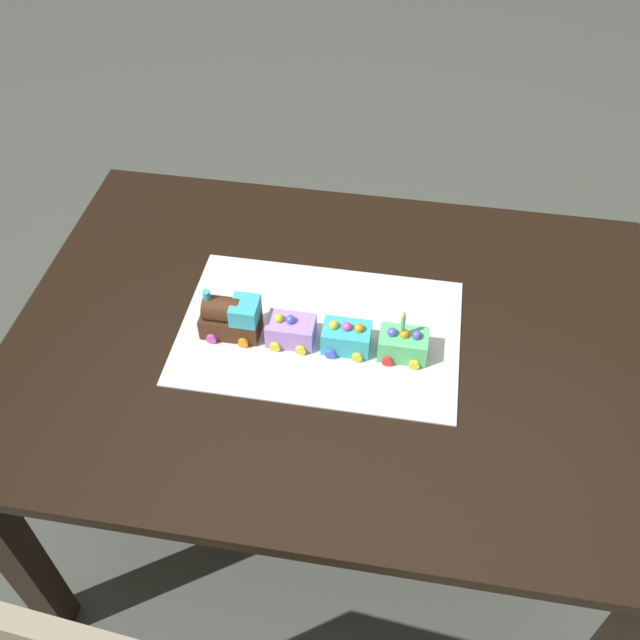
% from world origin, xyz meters
% --- Properties ---
extents(ground_plane, '(8.00, 8.00, 0.00)m').
position_xyz_m(ground_plane, '(0.00, 0.00, 0.00)').
color(ground_plane, '#474C44').
extents(dining_table, '(1.40, 1.00, 0.74)m').
position_xyz_m(dining_table, '(0.00, 0.00, 0.63)').
color(dining_table, black).
rests_on(dining_table, ground).
extents(cake_board, '(0.60, 0.40, 0.00)m').
position_xyz_m(cake_board, '(-0.03, 0.00, 0.74)').
color(cake_board, silver).
rests_on(cake_board, dining_table).
extents(cake_locomotive, '(0.14, 0.08, 0.12)m').
position_xyz_m(cake_locomotive, '(-0.22, -0.04, 0.79)').
color(cake_locomotive, '#472816').
rests_on(cake_locomotive, cake_board).
extents(cake_car_caboose_lavender, '(0.10, 0.08, 0.07)m').
position_xyz_m(cake_car_caboose_lavender, '(-0.09, -0.04, 0.77)').
color(cake_car_caboose_lavender, '#AD84E0').
rests_on(cake_car_caboose_lavender, cake_board).
extents(cake_car_tanker_turquoise, '(0.10, 0.08, 0.07)m').
position_xyz_m(cake_car_tanker_turquoise, '(0.03, -0.04, 0.77)').
color(cake_car_tanker_turquoise, '#38B7C6').
rests_on(cake_car_tanker_turquoise, cake_board).
extents(cake_car_hopper_mint_green, '(0.10, 0.08, 0.07)m').
position_xyz_m(cake_car_hopper_mint_green, '(0.15, -0.04, 0.77)').
color(cake_car_hopper_mint_green, '#59CC7A').
rests_on(cake_car_hopper_mint_green, cake_board).
extents(birthday_candle, '(0.01, 0.01, 0.05)m').
position_xyz_m(birthday_candle, '(0.14, -0.04, 0.84)').
color(birthday_candle, '#66D872').
rests_on(birthday_candle, cake_car_hopper_mint_green).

